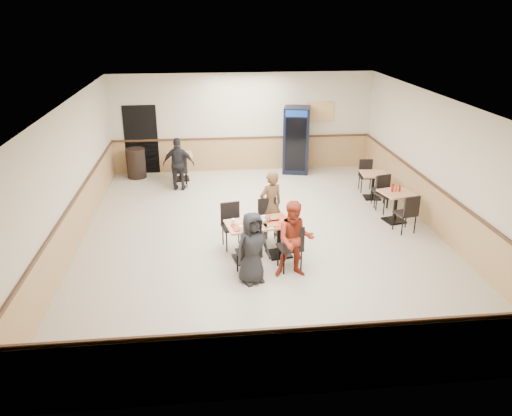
{
  "coord_description": "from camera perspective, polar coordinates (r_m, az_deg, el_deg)",
  "views": [
    {
      "loc": [
        -1.21,
        -10.12,
        4.77
      ],
      "look_at": [
        -0.18,
        -0.5,
        0.88
      ],
      "focal_mm": 35.0,
      "sensor_mm": 36.0,
      "label": 1
    }
  ],
  "objects": [
    {
      "name": "diner_woman_right",
      "position": [
        9.36,
        4.47,
        -3.61
      ],
      "size": [
        0.77,
        0.62,
        1.51
      ],
      "primitive_type": "imported",
      "rotation": [
        0.0,
        0.0,
        -0.06
      ],
      "color": "maroon",
      "rests_on": "ground"
    },
    {
      "name": "side_table_far_chair_south",
      "position": [
        13.18,
        14.01,
        2.06
      ],
      "size": [
        0.45,
        0.45,
        0.89
      ],
      "primitive_type": null,
      "rotation": [
        0.0,
        0.0,
        3.05
      ],
      "color": "black",
      "rests_on": "ground"
    },
    {
      "name": "main_table",
      "position": [
        10.1,
        0.74,
        -3.02
      ],
      "size": [
        1.56,
        0.98,
        0.78
      ],
      "rotation": [
        0.0,
        0.0,
        0.18
      ],
      "color": "black",
      "rests_on": "ground"
    },
    {
      "name": "condiment_caddy",
      "position": [
        12.2,
        15.63,
        2.23
      ],
      "size": [
        0.23,
        0.06,
        0.2
      ],
      "color": "#A71B0B",
      "rests_on": "side_table_near"
    },
    {
      "name": "side_table_near_chair_south",
      "position": [
        11.78,
        16.7,
        -0.49
      ],
      "size": [
        0.53,
        0.53,
        0.94
      ],
      "primitive_type": null,
      "rotation": [
        0.0,
        0.0,
        3.38
      ],
      "color": "black",
      "rests_on": "ground"
    },
    {
      "name": "tabletop_clutter",
      "position": [
        9.94,
        0.92,
        -1.65
      ],
      "size": [
        1.29,
        0.8,
        0.12
      ],
      "rotation": [
        0.0,
        0.0,
        0.18
      ],
      "color": "red",
      "rests_on": "main_table"
    },
    {
      "name": "ground",
      "position": [
        11.26,
        0.64,
        -3.18
      ],
      "size": [
        10.0,
        10.0,
        0.0
      ],
      "primitive_type": "plane",
      "color": "beige",
      "rests_on": "ground"
    },
    {
      "name": "lone_diner",
      "position": [
        14.04,
        -8.83,
        4.97
      ],
      "size": [
        0.91,
        0.47,
        1.49
      ],
      "primitive_type": "imported",
      "rotation": [
        0.0,
        0.0,
        3.02
      ],
      "color": "black",
      "rests_on": "ground"
    },
    {
      "name": "trash_bin",
      "position": [
        15.44,
        -13.55,
        5.01
      ],
      "size": [
        0.57,
        0.57,
        0.89
      ],
      "primitive_type": "cylinder",
      "color": "black",
      "rests_on": "ground"
    },
    {
      "name": "back_table_chair_lone",
      "position": [
        14.37,
        -8.74,
        4.33
      ],
      "size": [
        0.5,
        0.5,
        0.99
      ],
      "primitive_type": null,
      "rotation": [
        0.0,
        0.0,
        3.24
      ],
      "color": "black",
      "rests_on": "ground"
    },
    {
      "name": "side_table_far_chair_north",
      "position": [
        14.18,
        12.52,
        3.6
      ],
      "size": [
        0.45,
        0.45,
        0.89
      ],
      "primitive_type": null,
      "rotation": [
        0.0,
        0.0,
        -0.09
      ],
      "color": "black",
      "rests_on": "ground"
    },
    {
      "name": "room_shell",
      "position": [
        13.68,
        6.81,
        3.89
      ],
      "size": [
        10.0,
        10.0,
        10.0
      ],
      "color": "silver",
      "rests_on": "ground"
    },
    {
      "name": "side_table_near_chair_north",
      "position": [
        12.81,
        14.74,
        1.53
      ],
      "size": [
        0.53,
        0.53,
        0.94
      ],
      "primitive_type": null,
      "rotation": [
        0.0,
        0.0,
        0.24
      ],
      "color": "black",
      "rests_on": "ground"
    },
    {
      "name": "diner_man_opposite",
      "position": [
        10.9,
        1.71,
        0.34
      ],
      "size": [
        0.66,
        0.56,
        1.53
      ],
      "primitive_type": "imported",
      "rotation": [
        0.0,
        0.0,
        3.55
      ],
      "color": "brown",
      "rests_on": "ground"
    },
    {
      "name": "back_table",
      "position": [
        14.96,
        -8.66,
        5.14
      ],
      "size": [
        0.8,
        0.8,
        0.79
      ],
      "rotation": [
        0.0,
        0.0,
        0.09
      ],
      "color": "black",
      "rests_on": "ground"
    },
    {
      "name": "diner_woman_left",
      "position": [
        9.14,
        -0.42,
        -4.59
      ],
      "size": [
        0.79,
        0.67,
        1.39
      ],
      "primitive_type": "imported",
      "rotation": [
        0.0,
        0.0,
        0.39
      ],
      "color": "black",
      "rests_on": "ground"
    },
    {
      "name": "pepsi_cooler",
      "position": [
        15.45,
        4.62,
        7.75
      ],
      "size": [
        0.92,
        0.92,
        2.03
      ],
      "rotation": [
        0.0,
        0.0,
        -0.24
      ],
      "color": "black",
      "rests_on": "ground"
    },
    {
      "name": "side_table_far",
      "position": [
        13.67,
        13.25,
        2.95
      ],
      "size": [
        0.71,
        0.71,
        0.7
      ],
      "rotation": [
        0.0,
        0.0,
        -0.09
      ],
      "color": "black",
      "rests_on": "ground"
    },
    {
      "name": "side_table_near",
      "position": [
        12.28,
        15.69,
        0.67
      ],
      "size": [
        0.84,
        0.84,
        0.74
      ],
      "rotation": [
        0.0,
        0.0,
        0.24
      ],
      "color": "black",
      "rests_on": "ground"
    },
    {
      "name": "main_chairs",
      "position": [
        10.1,
        0.45,
        -3.18
      ],
      "size": [
        1.57,
        1.9,
        0.98
      ],
      "rotation": [
        0.0,
        0.0,
        0.18
      ],
      "color": "black",
      "rests_on": "ground"
    }
  ]
}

